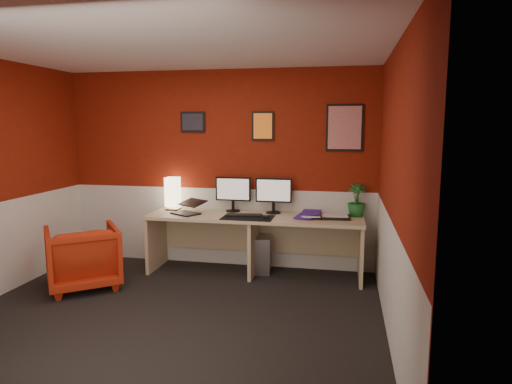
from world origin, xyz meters
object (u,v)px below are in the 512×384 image
(monitor_left, at_px, (233,189))
(pc_tower, at_px, (263,253))
(zen_tray, at_px, (334,217))
(armchair, at_px, (83,257))
(desk, at_px, (254,245))
(potted_plant, at_px, (357,200))
(shoji_lamp, at_px, (173,194))
(laptop, at_px, (185,205))
(monitor_right, at_px, (273,190))

(monitor_left, height_order, pc_tower, monitor_left)
(monitor_left, distance_m, zen_tray, 1.31)
(armchair, bearing_deg, desk, 166.01)
(potted_plant, distance_m, armchair, 3.22)
(zen_tray, bearing_deg, monitor_left, 171.86)
(pc_tower, bearing_deg, desk, -121.48)
(shoji_lamp, xyz_separation_m, armchair, (-0.69, -0.98, -0.58))
(desk, height_order, potted_plant, potted_plant)
(laptop, bearing_deg, potted_plant, 39.52)
(potted_plant, bearing_deg, monitor_left, 179.43)
(monitor_left, xyz_separation_m, armchair, (-1.48, -1.02, -0.67))
(zen_tray, distance_m, potted_plant, 0.35)
(zen_tray, height_order, potted_plant, potted_plant)
(zen_tray, bearing_deg, laptop, -176.75)
(desk, xyz_separation_m, laptop, (-0.84, -0.07, 0.47))
(monitor_right, distance_m, armchair, 2.34)
(laptop, relative_size, potted_plant, 0.84)
(monitor_right, relative_size, armchair, 0.76)
(laptop, relative_size, armchair, 0.43)
(shoji_lamp, bearing_deg, zen_tray, -4.10)
(desk, height_order, pc_tower, desk)
(shoji_lamp, height_order, pc_tower, shoji_lamp)
(desk, relative_size, monitor_left, 4.48)
(monitor_right, height_order, potted_plant, monitor_right)
(zen_tray, bearing_deg, potted_plant, 33.45)
(monitor_right, distance_m, potted_plant, 1.01)
(laptop, bearing_deg, desk, 36.58)
(potted_plant, height_order, armchair, potted_plant)
(shoji_lamp, xyz_separation_m, pc_tower, (1.18, -0.02, -0.70))
(laptop, distance_m, zen_tray, 1.80)
(shoji_lamp, bearing_deg, armchair, -125.26)
(desk, distance_m, armchair, 1.97)
(shoji_lamp, distance_m, armchair, 1.34)
(shoji_lamp, height_order, potted_plant, shoji_lamp)
(monitor_left, distance_m, pc_tower, 0.89)
(shoji_lamp, distance_m, pc_tower, 1.38)
(monitor_right, bearing_deg, shoji_lamp, -179.18)
(monitor_right, xyz_separation_m, pc_tower, (-0.13, -0.04, -0.80))
(desk, bearing_deg, armchair, -156.04)
(zen_tray, height_order, armchair, zen_tray)
(desk, xyz_separation_m, zen_tray, (0.96, 0.04, 0.38))
(shoji_lamp, xyz_separation_m, potted_plant, (2.31, 0.02, -0.00))
(desk, relative_size, armchair, 3.39)
(shoji_lamp, bearing_deg, monitor_left, 2.46)
(desk, height_order, armchair, desk)
(desk, height_order, zen_tray, zen_tray)
(zen_tray, bearing_deg, monitor_right, 167.51)
(desk, bearing_deg, potted_plant, 9.50)
(monitor_right, bearing_deg, monitor_left, 178.32)
(shoji_lamp, distance_m, potted_plant, 2.31)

